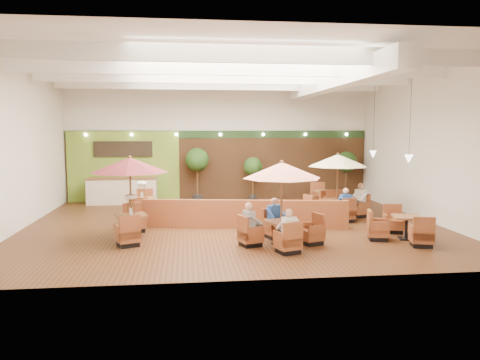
{
  "coord_description": "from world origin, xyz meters",
  "views": [
    {
      "loc": [
        -1.62,
        -15.81,
        3.27
      ],
      "look_at": [
        0.3,
        0.5,
        1.5
      ],
      "focal_mm": 35.0,
      "sensor_mm": 36.0,
      "label": 1
    }
  ],
  "objects": [
    {
      "name": "table_3",
      "position": [
        -3.21,
        1.52,
        0.49
      ],
      "size": [
        0.87,
        2.56,
        1.54
      ],
      "rotation": [
        0.0,
        0.0,
        -0.0
      ],
      "color": "brown",
      "rests_on": "ground"
    },
    {
      "name": "table_1",
      "position": [
        1.07,
        -3.0,
        1.66
      ],
      "size": [
        2.5,
        2.5,
        2.42
      ],
      "rotation": [
        0.0,
        0.0,
        0.33
      ],
      "color": "brown",
      "rests_on": "ground"
    },
    {
      "name": "diner_0",
      "position": [
        1.07,
        -3.88,
        0.74
      ],
      "size": [
        0.41,
        0.36,
        0.75
      ],
      "rotation": [
        0.0,
        0.0,
        0.28
      ],
      "color": "white",
      "rests_on": "ground"
    },
    {
      "name": "service_counter",
      "position": [
        -4.4,
        5.1,
        0.58
      ],
      "size": [
        3.0,
        0.75,
        1.18
      ],
      "color": "beige",
      "rests_on": "ground"
    },
    {
      "name": "topiary_0",
      "position": [
        -1.08,
        5.3,
        1.83
      ],
      "size": [
        1.06,
        1.06,
        2.45
      ],
      "color": "black",
      "rests_on": "ground"
    },
    {
      "name": "table_2",
      "position": [
        3.99,
        0.91,
        1.66
      ],
      "size": [
        2.5,
        2.5,
        2.42
      ],
      "rotation": [
        0.0,
        0.0,
        0.35
      ],
      "color": "brown",
      "rests_on": "ground"
    },
    {
      "name": "booth_divider",
      "position": [
        0.33,
        -0.58,
        0.47
      ],
      "size": [
        6.78,
        1.28,
        0.95
      ],
      "primitive_type": "cube",
      "rotation": [
        0.0,
        0.0,
        -0.16
      ],
      "color": "brown",
      "rests_on": "ground"
    },
    {
      "name": "diner_4",
      "position": [
        4.87,
        0.91,
        0.77
      ],
      "size": [
        0.45,
        0.46,
        0.82
      ],
      "rotation": [
        0.0,
        0.0,
        2.06
      ],
      "color": "white",
      "rests_on": "ground"
    },
    {
      "name": "table_0",
      "position": [
        -3.25,
        -1.69,
        1.9
      ],
      "size": [
        2.31,
        2.62,
        2.51
      ],
      "rotation": [
        0.0,
        0.0,
        0.41
      ],
      "color": "brown",
      "rests_on": "ground"
    },
    {
      "name": "topiary_2",
      "position": [
        5.89,
        5.3,
        1.68
      ],
      "size": [
        0.97,
        0.97,
        2.26
      ],
      "color": "black",
      "rests_on": "ground"
    },
    {
      "name": "table_4",
      "position": [
        4.68,
        -2.73,
        0.33
      ],
      "size": [
        1.73,
        2.5,
        0.89
      ],
      "rotation": [
        0.0,
        0.0,
        -0.25
      ],
      "color": "brown",
      "rests_on": "ground"
    },
    {
      "name": "diner_2",
      "position": [
        0.19,
        -3.0,
        0.75
      ],
      "size": [
        0.4,
        0.43,
        0.79
      ],
      "rotation": [
        0.0,
        0.0,
        5.04
      ],
      "color": "gray",
      "rests_on": "ground"
    },
    {
      "name": "room",
      "position": [
        0.25,
        1.22,
        3.63
      ],
      "size": [
        14.04,
        14.0,
        5.52
      ],
      "color": "#381E0F",
      "rests_on": "ground"
    },
    {
      "name": "table_5",
      "position": [
        4.11,
        2.75,
        0.37
      ],
      "size": [
        0.96,
        2.65,
        0.98
      ],
      "rotation": [
        0.0,
        0.0,
        -0.1
      ],
      "color": "brown",
      "rests_on": "ground"
    },
    {
      "name": "diner_1",
      "position": [
        1.07,
        -2.11,
        0.75
      ],
      "size": [
        0.43,
        0.41,
        0.77
      ],
      "rotation": [
        0.0,
        0.0,
        3.59
      ],
      "color": "#254EA3",
      "rests_on": "ground"
    },
    {
      "name": "topiary_1",
      "position": [
        1.46,
        5.3,
        1.5
      ],
      "size": [
        0.87,
        0.87,
        2.02
      ],
      "color": "black",
      "rests_on": "ground"
    },
    {
      "name": "diner_3",
      "position": [
        3.99,
        0.03,
        0.75
      ],
      "size": [
        0.4,
        0.35,
        0.77
      ],
      "rotation": [
        0.0,
        0.0,
        0.18
      ],
      "color": "#254EA3",
      "rests_on": "ground"
    }
  ]
}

